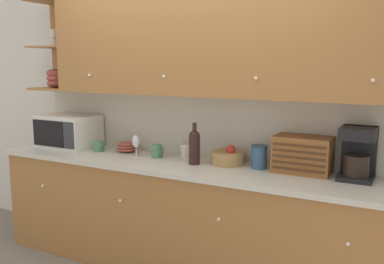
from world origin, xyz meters
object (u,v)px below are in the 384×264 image
Objects in this scene: bowl_stack_on_counter at (127,147)px; wine_glass at (136,142)px; coffee_maker at (358,153)px; wine_bottle at (194,145)px; fruit_basket at (228,157)px; bread_box at (303,155)px; microwave at (68,131)px; mug_patterned_third at (99,146)px; mug_blue_second at (186,151)px; mug at (157,151)px; storage_canister at (259,157)px.

bowl_stack_on_counter is 0.98× the size of wine_glass.
bowl_stack_on_counter is 0.50× the size of coffee_maker.
fruit_basket is at bearing 28.75° from wine_bottle.
wine_bottle is 0.83m from bread_box.
mug_patterned_third is at bearing -5.84° from microwave.
mug_blue_second is 0.30× the size of coffee_maker.
microwave reaches higher than mug_blue_second.
mug is 1.01× the size of mug_blue_second.
bread_box is (1.21, 0.09, 0.08)m from mug.
storage_canister is (0.50, 0.11, -0.06)m from wine_bottle.
microwave is 1.63m from fruit_basket.
bread_box is at bearing 0.42° from bowl_stack_on_counter.
mug reaches higher than mug_patterned_third.
wine_glass is 1.39m from bread_box.
mug_blue_second is (0.38, 0.19, -0.07)m from wine_glass.
storage_canister reaches higher than mug.
bread_box is (1.58, 0.01, 0.09)m from bowl_stack_on_counter.
coffee_maker is (0.37, 0.01, 0.05)m from bread_box.
storage_canister is 0.44× the size of bread_box.
storage_canister is (1.26, -0.02, 0.04)m from bowl_stack_on_counter.
wine_glass is (0.43, -0.02, 0.08)m from mug_patterned_third.
mug_patterned_third is (0.40, -0.04, -0.10)m from microwave.
mug_blue_second is 1.00m from bread_box.
mug_patterned_third is 1.49m from storage_canister.
mug_patterned_third is at bearing -176.55° from coffee_maker.
wine_bottle is at bearing -0.59° from wine_glass.
coffee_maker reaches higher than wine_glass.
coffee_maker is at bearing 0.70° from bowl_stack_on_counter.
mug is at bearing -176.64° from storage_canister.
coffee_maker is (1.75, 0.15, 0.06)m from wine_glass.
bowl_stack_on_counter is at bearing -174.01° from mug_blue_second.
mug_blue_second is at bearing 170.78° from fruit_basket.
mug_blue_second is 0.28m from wine_bottle.
microwave is at bearing -174.01° from bowl_stack_on_counter.
bread_box is (2.21, 0.08, -0.02)m from microwave.
bread_box reaches higher than fruit_basket.
bowl_stack_on_counter is 1.66× the size of mug.
mug_patterned_third is at bearing -175.29° from fruit_basket.
mug_patterned_third is 1.81m from bread_box.
mug_blue_second is (0.81, 0.17, 0.01)m from mug_patterned_third.
wine_bottle is at bearing -46.45° from mug_blue_second.
microwave is 1.22m from mug_blue_second.
coffee_maker is (2.18, 0.13, 0.14)m from mug_patterned_third.
mug_blue_second is 0.41× the size of fruit_basket.
bowl_stack_on_counter is at bearing 168.81° from mug.
bowl_stack_on_counter is at bearing 25.19° from mug_patterned_third.
coffee_maker is (1.19, 0.16, 0.03)m from wine_bottle.
mug_blue_second is (1.21, 0.13, -0.10)m from microwave.
fruit_basket is (1.63, 0.06, -0.10)m from microwave.
coffee_maker reaches higher than storage_canister.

